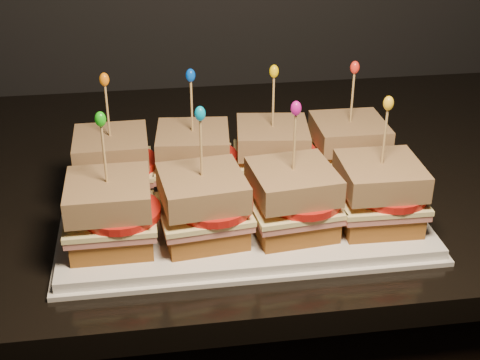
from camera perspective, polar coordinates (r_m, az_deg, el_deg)
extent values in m
cube|color=black|center=(1.00, -0.11, 0.52)|extent=(2.30, 0.71, 0.03)
cube|color=white|center=(0.86, 0.00, -2.72)|extent=(0.44, 0.27, 0.02)
cube|color=white|center=(0.86, 0.00, -3.07)|extent=(0.45, 0.29, 0.01)
cube|color=brown|center=(0.90, -10.65, -0.19)|extent=(0.09, 0.09, 0.03)
cube|color=#B45C57|center=(0.89, -10.75, 0.76)|extent=(0.10, 0.10, 0.01)
cube|color=#FCEF9F|center=(0.88, -10.79, 1.16)|extent=(0.10, 0.10, 0.01)
cylinder|color=red|center=(0.88, -10.06, 1.48)|extent=(0.09, 0.09, 0.01)
cube|color=#4C260B|center=(0.87, -10.95, 2.79)|extent=(0.09, 0.09, 0.03)
cylinder|color=tan|center=(0.85, -11.22, 5.57)|extent=(0.00, 0.00, 0.09)
ellipsoid|color=orange|center=(0.84, -11.50, 8.41)|extent=(0.01, 0.01, 0.02)
cube|color=brown|center=(0.90, -3.93, 0.27)|extent=(0.10, 0.10, 0.03)
cube|color=#B45C57|center=(0.89, -3.96, 1.22)|extent=(0.11, 0.11, 0.01)
cube|color=#FCEF9F|center=(0.88, -3.98, 1.62)|extent=(0.11, 0.11, 0.01)
cylinder|color=red|center=(0.88, -3.18, 1.94)|extent=(0.09, 0.09, 0.01)
cube|color=#4C260B|center=(0.87, -4.03, 3.26)|extent=(0.10, 0.10, 0.03)
cylinder|color=tan|center=(0.85, -4.14, 6.05)|extent=(0.00, 0.00, 0.09)
ellipsoid|color=blue|center=(0.84, -4.24, 8.90)|extent=(0.01, 0.01, 0.02)
cube|color=brown|center=(0.91, 2.71, 0.71)|extent=(0.10, 0.10, 0.03)
cube|color=#B45C57|center=(0.90, 2.73, 1.66)|extent=(0.11, 0.11, 0.01)
cube|color=#FCEF9F|center=(0.90, 2.74, 2.06)|extent=(0.11, 0.11, 0.01)
cylinder|color=red|center=(0.89, 3.58, 2.37)|extent=(0.09, 0.09, 0.01)
cube|color=#4C260B|center=(0.89, 2.78, 3.68)|extent=(0.10, 0.10, 0.03)
cylinder|color=tan|center=(0.87, 2.85, 6.44)|extent=(0.00, 0.00, 0.09)
ellipsoid|color=yellow|center=(0.85, 2.92, 9.25)|extent=(0.01, 0.01, 0.02)
cube|color=brown|center=(0.93, 9.08, 1.14)|extent=(0.09, 0.09, 0.03)
cube|color=#B45C57|center=(0.92, 9.16, 2.06)|extent=(0.10, 0.10, 0.01)
cube|color=#FCEF9F|center=(0.92, 9.19, 2.45)|extent=(0.10, 0.10, 0.01)
cylinder|color=red|center=(0.92, 10.05, 2.75)|extent=(0.09, 0.09, 0.01)
cube|color=#4C260B|center=(0.91, 9.32, 4.03)|extent=(0.09, 0.09, 0.03)
cylinder|color=tan|center=(0.89, 9.54, 6.71)|extent=(0.00, 0.00, 0.09)
ellipsoid|color=red|center=(0.88, 9.77, 9.45)|extent=(0.01, 0.01, 0.02)
cube|color=brown|center=(0.79, -10.83, -4.50)|extent=(0.09, 0.09, 0.03)
cube|color=#B45C57|center=(0.78, -10.94, -3.46)|extent=(0.10, 0.10, 0.01)
cube|color=#FCEF9F|center=(0.77, -10.98, -3.01)|extent=(0.10, 0.10, 0.01)
cylinder|color=red|center=(0.76, -10.15, -2.70)|extent=(0.09, 0.09, 0.01)
cube|color=#4C260B|center=(0.76, -11.17, -1.21)|extent=(0.09, 0.09, 0.03)
cylinder|color=tan|center=(0.74, -11.49, 1.89)|extent=(0.00, 0.00, 0.09)
ellipsoid|color=#1AAB11|center=(0.72, -11.83, 5.11)|extent=(0.01, 0.01, 0.02)
cube|color=brown|center=(0.79, -3.14, -3.97)|extent=(0.10, 0.10, 0.03)
cube|color=#B45C57|center=(0.78, -3.17, -2.93)|extent=(0.11, 0.11, 0.01)
cube|color=#FCEF9F|center=(0.77, -3.18, -2.48)|extent=(0.11, 0.11, 0.01)
cylinder|color=red|center=(0.77, -2.26, -2.16)|extent=(0.09, 0.09, 0.01)
cube|color=#4C260B|center=(0.76, -3.24, -0.67)|extent=(0.10, 0.10, 0.03)
cylinder|color=tan|center=(0.74, -3.33, 2.45)|extent=(0.00, 0.00, 0.09)
ellipsoid|color=#0390BC|center=(0.72, -3.43, 5.68)|extent=(0.01, 0.01, 0.02)
cube|color=brown|center=(0.80, 4.40, -3.39)|extent=(0.10, 0.10, 0.03)
cube|color=#B45C57|center=(0.79, 4.45, -2.36)|extent=(0.11, 0.11, 0.01)
cube|color=#FCEF9F|center=(0.79, 4.47, -1.92)|extent=(0.11, 0.11, 0.01)
cylinder|color=red|center=(0.78, 5.44, -1.59)|extent=(0.09, 0.09, 0.01)
cube|color=#4C260B|center=(0.77, 4.54, -0.13)|extent=(0.10, 0.10, 0.03)
cylinder|color=tan|center=(0.75, 4.67, 2.94)|extent=(0.00, 0.00, 0.09)
ellipsoid|color=#C0128C|center=(0.74, 4.80, 6.12)|extent=(0.01, 0.01, 0.02)
cube|color=brown|center=(0.83, 11.55, -2.78)|extent=(0.09, 0.09, 0.03)
cube|color=#B45C57|center=(0.82, 11.66, -1.77)|extent=(0.10, 0.10, 0.01)
cube|color=#FCEF9F|center=(0.82, 11.71, -1.35)|extent=(0.10, 0.10, 0.01)
cylinder|color=red|center=(0.81, 12.69, -1.02)|extent=(0.09, 0.09, 0.01)
cube|color=#4C260B|center=(0.80, 11.90, 0.39)|extent=(0.09, 0.09, 0.03)
cylinder|color=tan|center=(0.78, 12.22, 3.36)|extent=(0.00, 0.00, 0.09)
ellipsoid|color=yellow|center=(0.77, 12.56, 6.42)|extent=(0.01, 0.01, 0.02)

